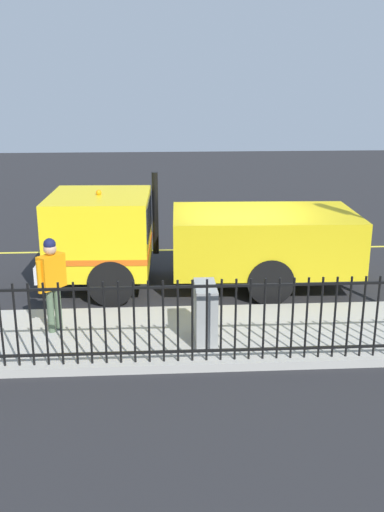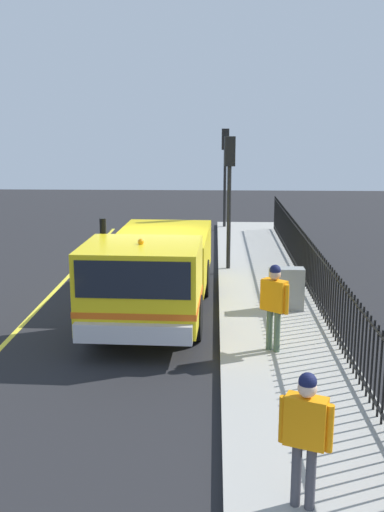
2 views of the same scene
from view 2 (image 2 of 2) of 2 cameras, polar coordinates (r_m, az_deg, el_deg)
The scene contains 11 objects.
ground_plane at distance 15.33m, azimuth -3.83°, elevation -4.18°, with size 50.21×50.21×0.00m, color #232326.
sidewalk_slab at distance 15.29m, azimuth 7.24°, elevation -4.03°, with size 2.48×22.82×0.14m, color #A3A099.
lane_marking at distance 15.84m, azimuth -13.60°, elevation -3.95°, with size 0.12×20.54×0.01m, color yellow.
work_truck at distance 13.66m, azimuth -3.71°, elevation -1.12°, with size 2.56×6.83×2.40m.
worker_standing at distance 11.41m, azimuth 7.84°, elevation -4.04°, with size 0.51×0.47×1.70m.
pedestrian_distant at distance 6.99m, azimuth 10.78°, elevation -15.66°, with size 0.58×0.36×1.64m.
iron_fence at distance 15.23m, azimuth 11.37°, elevation -1.30°, with size 0.04×19.43×1.36m.
traffic_light_near at distance 17.56m, azimuth 3.58°, elevation 7.64°, with size 0.33×0.25×3.89m.
traffic_light_mid at distance 24.88m, azimuth 3.18°, elevation 9.34°, with size 0.30×0.22×4.03m.
utility_cabinet at distance 14.13m, azimuth 8.97°, elevation -3.09°, with size 0.81×0.36×0.99m, color gray.
traffic_cone at distance 17.62m, azimuth -9.16°, elevation -0.86°, with size 0.51×0.51×0.73m, color orange.
Camera 2 is at (1.58, -14.59, 4.43)m, focal length 41.98 mm.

